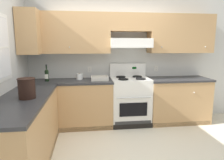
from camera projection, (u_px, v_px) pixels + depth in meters
The scene contains 9 objects.
ground_plane at pixel (118, 157), 2.90m from camera, with size 7.04×7.04×0.00m, color beige.
wall_back at pixel (126, 50), 4.19m from camera, with size 4.68×0.57×2.55m.
counter_back_run at pixel (119, 102), 4.07m from camera, with size 3.60×0.65×0.91m.
counter_left_run at pixel (25, 132), 2.67m from camera, with size 0.63×1.91×0.91m.
stove at pixel (130, 100), 4.10m from camera, with size 0.76×0.62×1.20m.
wine_bottle at pixel (47, 75), 3.79m from camera, with size 0.07×0.07×0.31m.
bowl at pixel (100, 79), 3.92m from camera, with size 0.32×0.25×0.08m.
bucket at pixel (27, 88), 2.57m from camera, with size 0.22×0.22×0.26m.
paper_towel_roll at pixel (80, 76), 3.99m from camera, with size 0.12×0.12×0.12m.
Camera 1 is at (-0.42, -2.64, 1.59)m, focal length 32.63 mm.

